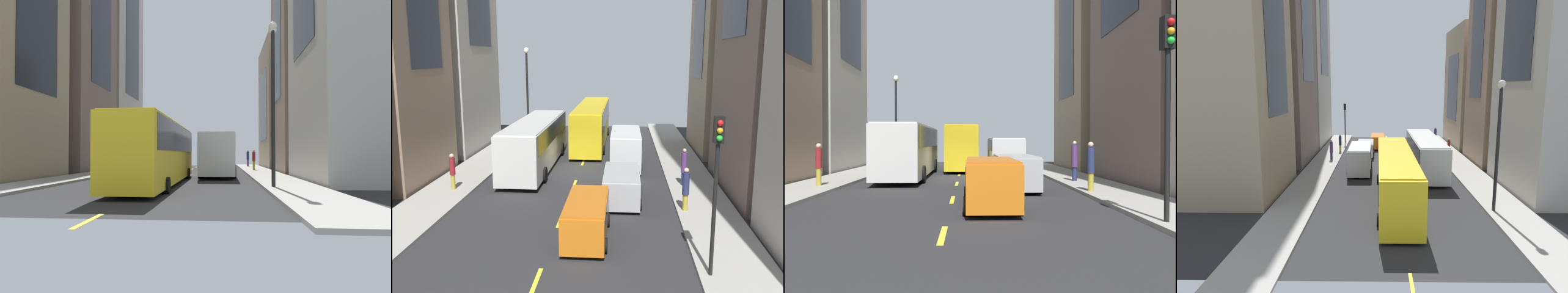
% 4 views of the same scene
% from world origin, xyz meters
% --- Properties ---
extents(ground_plane, '(41.38, 41.38, 0.00)m').
position_xyz_m(ground_plane, '(0.00, 0.00, 0.00)').
color(ground_plane, '#28282B').
extents(sidewalk_west, '(3.00, 44.00, 0.15)m').
position_xyz_m(sidewalk_west, '(-7.19, 0.00, 0.07)').
color(sidewalk_west, '#9E9B93').
rests_on(sidewalk_west, ground).
extents(sidewalk_east, '(3.00, 44.00, 0.15)m').
position_xyz_m(sidewalk_east, '(7.19, 0.00, 0.07)').
color(sidewalk_east, '#9E9B93').
rests_on(sidewalk_east, ground).
extents(lane_stripe_1, '(0.16, 2.00, 0.01)m').
position_xyz_m(lane_stripe_1, '(0.00, -15.00, 0.01)').
color(lane_stripe_1, yellow).
rests_on(lane_stripe_1, ground).
extents(lane_stripe_2, '(0.16, 2.00, 0.01)m').
position_xyz_m(lane_stripe_2, '(0.00, -9.00, 0.01)').
color(lane_stripe_2, yellow).
rests_on(lane_stripe_2, ground).
extents(lane_stripe_3, '(0.16, 2.00, 0.01)m').
position_xyz_m(lane_stripe_3, '(0.00, -3.00, 0.01)').
color(lane_stripe_3, yellow).
rests_on(lane_stripe_3, ground).
extents(lane_stripe_4, '(0.16, 2.00, 0.01)m').
position_xyz_m(lane_stripe_4, '(0.00, 3.00, 0.01)').
color(lane_stripe_4, yellow).
rests_on(lane_stripe_4, ground).
extents(lane_stripe_5, '(0.16, 2.00, 0.01)m').
position_xyz_m(lane_stripe_5, '(0.00, 9.00, 0.01)').
color(lane_stripe_5, yellow).
rests_on(lane_stripe_5, ground).
extents(lane_stripe_6, '(0.16, 2.00, 0.01)m').
position_xyz_m(lane_stripe_6, '(0.00, 15.00, 0.01)').
color(lane_stripe_6, yellow).
rests_on(lane_stripe_6, ground).
extents(lane_stripe_7, '(0.16, 2.00, 0.01)m').
position_xyz_m(lane_stripe_7, '(0.00, 21.00, 0.01)').
color(lane_stripe_7, yellow).
rests_on(lane_stripe_7, ground).
extents(city_bus_white, '(2.80, 12.69, 3.35)m').
position_xyz_m(city_bus_white, '(-3.18, 1.29, 2.01)').
color(city_bus_white, silver).
rests_on(city_bus_white, ground).
extents(streetcar_yellow, '(2.70, 14.66, 3.59)m').
position_xyz_m(streetcar_yellow, '(0.15, 10.24, 2.13)').
color(streetcar_yellow, yellow).
rests_on(streetcar_yellow, ground).
extents(delivery_van_white, '(2.25, 5.88, 2.58)m').
position_xyz_m(delivery_van_white, '(3.12, 1.94, 1.51)').
color(delivery_van_white, white).
rests_on(delivery_van_white, ground).
extents(car_silver_0, '(2.09, 4.49, 1.69)m').
position_xyz_m(car_silver_0, '(2.90, -5.90, 1.00)').
color(car_silver_0, '#B7BABF').
rests_on(car_silver_0, ground).
extents(car_orange_1, '(1.91, 4.53, 1.74)m').
position_xyz_m(car_orange_1, '(1.44, -11.04, 1.03)').
color(car_orange_1, orange).
rests_on(car_orange_1, ground).
extents(pedestrian_waiting_curb, '(0.35, 0.35, 2.23)m').
position_xyz_m(pedestrian_waiting_curb, '(6.58, -3.00, 1.33)').
color(pedestrian_waiting_curb, navy).
rests_on(pedestrian_waiting_curb, ground).
extents(pedestrian_crossing_near, '(0.32, 0.32, 2.11)m').
position_xyz_m(pedestrian_crossing_near, '(-6.83, -4.97, 1.30)').
color(pedestrian_crossing_near, gold).
rests_on(pedestrian_crossing_near, ground).
extents(pedestrian_crossing_mid, '(0.34, 0.34, 2.19)m').
position_xyz_m(pedestrian_crossing_mid, '(6.09, -7.52, 1.32)').
color(pedestrian_crossing_mid, gold).
rests_on(pedestrian_crossing_mid, ground).
extents(traffic_light_near_corner, '(0.32, 0.44, 5.63)m').
position_xyz_m(traffic_light_near_corner, '(6.09, -14.27, 4.08)').
color(traffic_light_near_corner, black).
rests_on(traffic_light_near_corner, ground).
extents(streetlamp_near, '(0.44, 0.44, 8.30)m').
position_xyz_m(streetlamp_near, '(-6.19, 12.51, 5.13)').
color(streetlamp_near, black).
rests_on(streetlamp_near, ground).
extents(streetlamp_far, '(0.44, 0.44, 8.44)m').
position_xyz_m(streetlamp_far, '(-6.19, 12.62, 5.21)').
color(streetlamp_far, black).
rests_on(streetlamp_far, ground).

